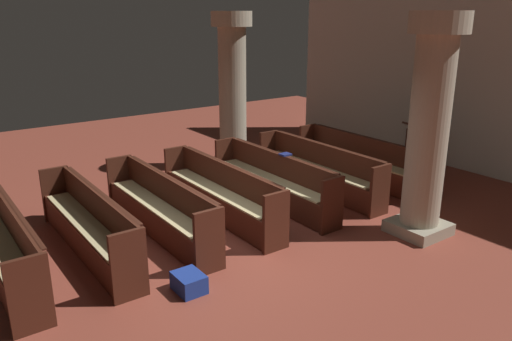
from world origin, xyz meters
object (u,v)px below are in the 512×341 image
(pew_row_0, at_px, (358,158))
(pew_row_1, at_px, (318,167))
(kneeler_box_blue, at_px, (189,283))
(pillar_aisle_side, at_px, (429,124))
(pew_row_4, at_px, (159,205))
(hymn_book, at_px, (285,154))
(lectern, at_px, (414,152))
(pew_row_3, at_px, (220,190))
(pew_row_5, at_px, (88,222))
(pew_row_6, at_px, (3,242))
(pew_row_2, at_px, (273,178))
(pillar_far_side, at_px, (233,89))

(pew_row_0, xyz_separation_m, pew_row_1, (0.00, -1.08, 0.00))
(kneeler_box_blue, bearing_deg, pillar_aisle_side, 81.06)
(pew_row_4, distance_m, kneeler_box_blue, 1.82)
(pew_row_0, xyz_separation_m, pillar_aisle_side, (2.30, -1.12, 1.23))
(pew_row_1, xyz_separation_m, hymn_book, (0.10, -0.89, 0.42))
(pew_row_0, relative_size, lectern, 2.81)
(pew_row_4, distance_m, lectern, 5.61)
(pew_row_3, bearing_deg, pew_row_0, 90.00)
(pew_row_3, distance_m, pew_row_4, 1.08)
(pew_row_4, xyz_separation_m, pillar_aisle_side, (2.30, 3.19, 1.23))
(pew_row_0, relative_size, pew_row_5, 1.00)
(pew_row_3, distance_m, pillar_aisle_side, 3.35)
(pew_row_6, distance_m, lectern, 7.76)
(pew_row_0, relative_size, pew_row_6, 1.00)
(pew_row_2, height_order, kneeler_box_blue, pew_row_2)
(hymn_book, distance_m, kneeler_box_blue, 3.33)
(pew_row_3, distance_m, lectern, 4.54)
(pew_row_3, height_order, pew_row_5, same)
(lectern, bearing_deg, pew_row_3, -94.44)
(pew_row_0, relative_size, hymn_book, 16.71)
(pew_row_6, xyz_separation_m, kneeler_box_blue, (1.72, 1.70, -0.35))
(pew_row_2, distance_m, pillar_aisle_side, 2.80)
(pillar_far_side, bearing_deg, pillar_aisle_side, 4.60)
(pillar_aisle_side, bearing_deg, hymn_book, -159.00)
(pew_row_4, height_order, kneeler_box_blue, pew_row_4)
(pew_row_6, height_order, pillar_aisle_side, pillar_aisle_side)
(pew_row_0, distance_m, pew_row_6, 6.46)
(pew_row_1, height_order, pew_row_5, same)
(pew_row_5, distance_m, kneeler_box_blue, 1.87)
(pew_row_2, xyz_separation_m, hymn_book, (0.10, 0.19, 0.42))
(pillar_aisle_side, distance_m, hymn_book, 2.49)
(pew_row_6, bearing_deg, pillar_aisle_side, 66.73)
(pew_row_3, bearing_deg, pew_row_6, -90.00)
(pew_row_0, xyz_separation_m, pew_row_2, (0.00, -2.15, 0.00))
(pew_row_3, relative_size, hymn_book, 16.71)
(pew_row_4, relative_size, lectern, 2.81)
(pew_row_1, distance_m, pew_row_4, 3.23)
(pew_row_3, relative_size, pillar_aisle_side, 0.94)
(pew_row_4, height_order, pew_row_5, same)
(pew_row_4, bearing_deg, lectern, 86.42)
(pew_row_0, bearing_deg, pew_row_4, -90.00)
(pew_row_0, bearing_deg, kneeler_box_blue, -70.11)
(pew_row_1, height_order, pew_row_6, same)
(pew_row_0, bearing_deg, pillar_far_side, -146.55)
(pew_row_3, xyz_separation_m, pillar_far_side, (-2.25, 1.75, 1.23))
(pew_row_2, bearing_deg, pew_row_5, -90.00)
(pew_row_0, relative_size, pew_row_2, 1.00)
(pew_row_4, bearing_deg, pew_row_1, 90.00)
(pew_row_2, bearing_deg, hymn_book, 62.01)
(pew_row_3, xyz_separation_m, pew_row_6, (0.00, -3.23, 0.00))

